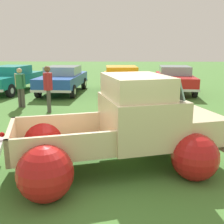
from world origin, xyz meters
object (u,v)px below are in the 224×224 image
Objects in this scene: spectator_1 at (48,86)px; show_car_2 at (121,78)px; show_car_1 at (63,78)px; show_car_3 at (175,78)px; vintage_pickup_truck at (128,131)px; show_car_0 at (10,78)px; spectator_0 at (20,85)px.

show_car_2 is at bearing -136.80° from spectator_1.
show_car_1 and show_car_3 have the same top height.
vintage_pickup_truck is 1.08× the size of show_car_2.
show_car_2 is 2.60× the size of spectator_1.
spectator_1 is at bearing 7.70° from show_car_1.
vintage_pickup_truck is 1.07× the size of show_car_1.
vintage_pickup_truck is 11.25m from show_car_0.
spectator_0 reaches higher than show_car_0.
spectator_1 reaches higher than spectator_0.
show_car_2 is (6.12, -0.16, 0.00)m from show_car_0.
show_car_1 is 3.77m from spectator_0.
vintage_pickup_truck is 7.00m from spectator_0.
spectator_0 is (-4.24, 5.57, 0.16)m from vintage_pickup_truck.
spectator_1 is (-2.88, 4.74, 0.26)m from vintage_pickup_truck.
spectator_1 is (3.29, -4.66, 0.23)m from show_car_0.
spectator_0 is at bearing 35.95° from show_car_0.
show_car_2 is at bearing -25.69° from spectator_0.
show_car_3 is 2.45× the size of spectator_1.
vintage_pickup_truck is at bearing 106.68° from spectator_1.
vintage_pickup_truck is 5.56m from spectator_1.
vintage_pickup_truck is at bearing 22.65° from show_car_1.
show_car_1 is 1.01× the size of show_car_2.
vintage_pickup_truck reaches higher than spectator_1.
spectator_1 is at bearing 105.02° from vintage_pickup_truck.
show_car_0 is 1.11× the size of show_car_3.
spectator_0 is (-7.08, -3.87, 0.14)m from show_car_3.
spectator_1 reaches higher than show_car_0.
show_car_3 is 2.67× the size of spectator_0.
spectator_1 is at bearing -46.44° from show_car_3.
show_car_0 is 1.03× the size of show_car_1.
show_car_2 is at bearing 94.09° from show_car_1.
show_car_0 is at bearing -69.41° from spectator_1.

